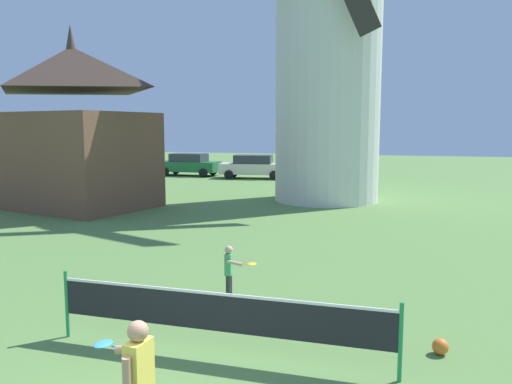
{
  "coord_description": "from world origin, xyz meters",
  "views": [
    {
      "loc": [
        2.69,
        -4.37,
        3.39
      ],
      "look_at": [
        0.09,
        4.38,
        2.23
      ],
      "focal_mm": 35.8,
      "sensor_mm": 36.0,
      "label": 1
    }
  ],
  "objects_px": {
    "parked_car_green": "(189,164)",
    "parked_car_cream": "(253,166)",
    "player_far": "(230,269)",
    "tennis_net": "(217,313)",
    "windmill": "(329,28)",
    "chapel": "(75,130)",
    "stray_ball": "(440,347)",
    "player_near": "(138,379)"
  },
  "relations": [
    {
      "from": "parked_car_cream",
      "to": "player_near",
      "type": "bearing_deg",
      "value": -75.53
    },
    {
      "from": "parked_car_green",
      "to": "parked_car_cream",
      "type": "height_order",
      "value": "same"
    },
    {
      "from": "stray_ball",
      "to": "player_far",
      "type": "bearing_deg",
      "value": 158.69
    },
    {
      "from": "tennis_net",
      "to": "player_near",
      "type": "distance_m",
      "value": 2.34
    },
    {
      "from": "player_far",
      "to": "chapel",
      "type": "relative_size",
      "value": 0.14
    },
    {
      "from": "windmill",
      "to": "chapel",
      "type": "distance_m",
      "value": 11.97
    },
    {
      "from": "tennis_net",
      "to": "player_far",
      "type": "relative_size",
      "value": 4.93
    },
    {
      "from": "parked_car_green",
      "to": "parked_car_cream",
      "type": "distance_m",
      "value": 4.99
    },
    {
      "from": "windmill",
      "to": "player_far",
      "type": "relative_size",
      "value": 15.29
    },
    {
      "from": "tennis_net",
      "to": "parked_car_green",
      "type": "xyz_separation_m",
      "value": [
        -12.19,
        26.41,
        0.12
      ]
    },
    {
      "from": "tennis_net",
      "to": "chapel",
      "type": "relative_size",
      "value": 0.69
    },
    {
      "from": "chapel",
      "to": "tennis_net",
      "type": "bearing_deg",
      "value": -47.28
    },
    {
      "from": "stray_ball",
      "to": "player_near",
      "type": "bearing_deg",
      "value": -133.25
    },
    {
      "from": "tennis_net",
      "to": "player_near",
      "type": "bearing_deg",
      "value": -89.68
    },
    {
      "from": "parked_car_green",
      "to": "player_far",
      "type": "bearing_deg",
      "value": -64.28
    },
    {
      "from": "windmill",
      "to": "parked_car_green",
      "type": "height_order",
      "value": "windmill"
    },
    {
      "from": "player_far",
      "to": "parked_car_green",
      "type": "distance_m",
      "value": 26.5
    },
    {
      "from": "tennis_net",
      "to": "parked_car_cream",
      "type": "height_order",
      "value": "parked_car_cream"
    },
    {
      "from": "player_far",
      "to": "parked_car_cream",
      "type": "xyz_separation_m",
      "value": [
        -6.55,
        23.25,
        0.2
      ]
    },
    {
      "from": "tennis_net",
      "to": "stray_ball",
      "type": "xyz_separation_m",
      "value": [
        3.18,
        1.03,
        -0.56
      ]
    },
    {
      "from": "stray_ball",
      "to": "parked_car_cream",
      "type": "height_order",
      "value": "parked_car_cream"
    },
    {
      "from": "windmill",
      "to": "player_far",
      "type": "height_order",
      "value": "windmill"
    },
    {
      "from": "player_near",
      "to": "stray_ball",
      "type": "distance_m",
      "value": 4.67
    },
    {
      "from": "tennis_net",
      "to": "player_near",
      "type": "relative_size",
      "value": 3.65
    },
    {
      "from": "tennis_net",
      "to": "parked_car_cream",
      "type": "xyz_separation_m",
      "value": [
        -7.25,
        25.79,
        0.13
      ]
    },
    {
      "from": "player_near",
      "to": "parked_car_green",
      "type": "bearing_deg",
      "value": 113.01
    },
    {
      "from": "player_near",
      "to": "chapel",
      "type": "height_order",
      "value": "chapel"
    },
    {
      "from": "windmill",
      "to": "player_far",
      "type": "bearing_deg",
      "value": -88.82
    },
    {
      "from": "player_far",
      "to": "tennis_net",
      "type": "bearing_deg",
      "value": -74.73
    },
    {
      "from": "parked_car_cream",
      "to": "chapel",
      "type": "bearing_deg",
      "value": -104.47
    },
    {
      "from": "tennis_net",
      "to": "chapel",
      "type": "height_order",
      "value": "chapel"
    },
    {
      "from": "parked_car_green",
      "to": "parked_car_cream",
      "type": "xyz_separation_m",
      "value": [
        4.95,
        -0.62,
        0.0
      ]
    },
    {
      "from": "player_near",
      "to": "stray_ball",
      "type": "height_order",
      "value": "player_near"
    },
    {
      "from": "parked_car_green",
      "to": "chapel",
      "type": "bearing_deg",
      "value": -84.82
    },
    {
      "from": "player_near",
      "to": "parked_car_cream",
      "type": "height_order",
      "value": "parked_car_cream"
    },
    {
      "from": "parked_car_green",
      "to": "parked_car_cream",
      "type": "bearing_deg",
      "value": -7.14
    },
    {
      "from": "player_near",
      "to": "parked_car_cream",
      "type": "bearing_deg",
      "value": 104.47
    },
    {
      "from": "tennis_net",
      "to": "parked_car_cream",
      "type": "bearing_deg",
      "value": 105.69
    },
    {
      "from": "player_near",
      "to": "parked_car_cream",
      "type": "xyz_separation_m",
      "value": [
        -7.26,
        28.13,
        -0.0
      ]
    },
    {
      "from": "windmill",
      "to": "chapel",
      "type": "xyz_separation_m",
      "value": [
        -9.88,
        -5.02,
        -4.53
      ]
    },
    {
      "from": "windmill",
      "to": "parked_car_cream",
      "type": "relative_size",
      "value": 3.55
    },
    {
      "from": "player_far",
      "to": "chapel",
      "type": "height_order",
      "value": "chapel"
    }
  ]
}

